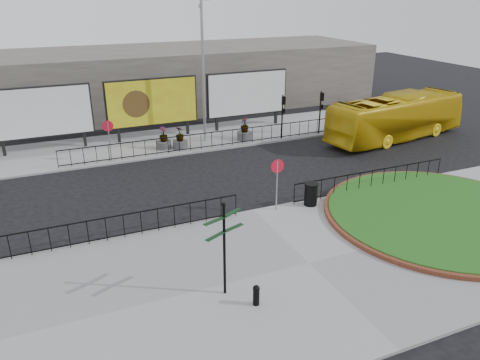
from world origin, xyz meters
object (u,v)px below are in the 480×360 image
lamp_post (203,70)px  bus (397,117)px  litter_bin (311,194)px  billboard_mid (152,102)px  planter_b (180,140)px  planter_c (245,132)px  planter_a (164,141)px  bollard (256,294)px  fingerpost_sign (224,240)px

lamp_post → bus: bearing=-20.0°
lamp_post → litter_bin: lamp_post is taller
litter_bin → billboard_mid: bearing=107.3°
planter_b → planter_c: (4.57, 0.06, 0.04)m
planter_a → planter_b: (0.99, -0.33, -0.01)m
lamp_post → bus: (12.30, -4.48, -3.29)m
lamp_post → planter_b: lamp_post is taller
lamp_post → bus: lamp_post is taller
planter_c → billboard_mid: bearing=153.2°
planter_b → planter_c: bearing=0.8°
bollard → planter_c: bearing=67.3°
bus → planter_a: bearing=66.4°
planter_b → planter_c: planter_c is taller
planter_b → lamp_post: bearing=24.0°
planter_b → planter_c: size_ratio=0.92×
bollard → planter_a: planter_a is taller
bollard → litter_bin: 8.13m
fingerpost_sign → planter_c: (7.65, 15.64, -1.49)m
billboard_mid → lamp_post: (3.01, -1.97, 2.23)m
bollard → litter_bin: size_ratio=0.67×
litter_bin → planter_b: size_ratio=0.77×
planter_b → litter_bin: bearing=-73.1°
litter_bin → planter_b: (-3.25, 10.70, -0.04)m
planter_a → planter_c: planter_c is taller
bollard → lamp_post: bearing=75.9°
planter_b → billboard_mid: bearing=109.0°
planter_a → planter_c: (5.56, -0.27, 0.03)m
lamp_post → planter_a: bearing=-169.4°
fingerpost_sign → planter_a: 16.12m
litter_bin → lamp_post: bearing=96.1°
fingerpost_sign → litter_bin: size_ratio=3.09×
fingerpost_sign → bus: size_ratio=0.31×
bus → litter_bin: bearing=113.5°
bus → planter_a: size_ratio=7.70×
lamp_post → fingerpost_sign: size_ratio=2.72×
planter_a → bollard: bearing=-94.7°
billboard_mid → fingerpost_sign: (-2.09, -18.45, -0.43)m
billboard_mid → bollard: (-1.39, -19.44, -2.08)m
bollard → litter_bin: litter_bin is taller
billboard_mid → bollard: 19.60m
billboard_mid → bus: bearing=-22.9°
bollard → bus: size_ratio=0.07×
litter_bin → planter_c: size_ratio=0.71×
fingerpost_sign → planter_b: 15.95m
billboard_mid → lamp_post: 4.23m
billboard_mid → lamp_post: size_ratio=0.67×
planter_c → fingerpost_sign: bearing=-116.1°
fingerpost_sign → planter_c: fingerpost_sign is taller
billboard_mid → planter_b: (0.99, -2.87, -1.97)m
billboard_mid → litter_bin: (4.24, -13.57, -1.92)m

